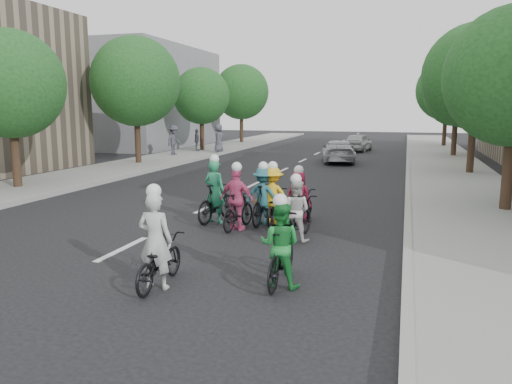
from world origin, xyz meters
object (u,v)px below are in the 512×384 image
at_px(cyclist_0, 158,254).
at_px(cyclist_7, 264,200).
at_px(cyclist_4, 299,203).
at_px(spectator_2, 219,138).
at_px(cyclist_3, 238,205).
at_px(follow_car_trail, 358,142).
at_px(spectator_1, 197,140).
at_px(spectator_0, 174,140).
at_px(cyclist_5, 216,199).
at_px(cyclist_6, 296,216).
at_px(follow_car_lead, 338,151).
at_px(cyclist_1, 281,251).
at_px(cyclist_2, 273,201).

height_order(cyclist_0, cyclist_7, cyclist_0).
relative_size(cyclist_4, spectator_2, 0.93).
bearing_deg(cyclist_0, cyclist_3, -91.62).
distance_m(follow_car_trail, spectator_1, 11.73).
bearing_deg(spectator_0, cyclist_7, -136.44).
bearing_deg(cyclist_5, cyclist_3, 153.81).
bearing_deg(cyclist_4, cyclist_0, 88.58).
distance_m(cyclist_5, cyclist_6, 2.80).
height_order(cyclist_0, cyclist_3, cyclist_0).
xyz_separation_m(cyclist_4, follow_car_lead, (-1.03, 15.89, 0.10)).
bearing_deg(cyclist_1, spectator_1, -62.56).
relative_size(cyclist_2, cyclist_5, 0.95).
bearing_deg(cyclist_5, cyclist_0, 111.88).
distance_m(cyclist_7, follow_car_lead, 16.33).
relative_size(cyclist_3, cyclist_7, 0.95).
distance_m(cyclist_6, cyclist_7, 1.82).
relative_size(follow_car_trail, spectator_2, 2.00).
relative_size(cyclist_5, spectator_1, 1.22).
bearing_deg(cyclist_6, cyclist_0, 74.24).
relative_size(cyclist_7, spectator_0, 0.98).
xyz_separation_m(cyclist_3, follow_car_trail, (0.65, 25.35, 0.01)).
bearing_deg(spectator_1, cyclist_3, -177.89).
distance_m(cyclist_2, follow_car_trail, 24.46).
bearing_deg(cyclist_7, cyclist_1, 113.21).
distance_m(cyclist_1, cyclist_2, 4.75).
distance_m(cyclist_2, cyclist_4, 0.73).
bearing_deg(cyclist_3, cyclist_0, 99.80).
relative_size(cyclist_1, spectator_2, 0.89).
distance_m(follow_car_lead, follow_car_trail, 8.23).
height_order(cyclist_2, spectator_0, spectator_0).
bearing_deg(cyclist_3, spectator_0, -49.88).
relative_size(cyclist_6, follow_car_trail, 0.52).
bearing_deg(follow_car_trail, cyclist_4, 99.79).
xyz_separation_m(cyclist_7, follow_car_lead, (-0.16, 16.33, -0.02)).
bearing_deg(follow_car_trail, cyclist_7, 97.73).
xyz_separation_m(spectator_1, spectator_2, (1.85, -0.57, 0.19)).
height_order(cyclist_5, spectator_1, cyclist_5).
relative_size(cyclist_2, cyclist_6, 0.90).
bearing_deg(follow_car_lead, cyclist_4, 83.48).
xyz_separation_m(cyclist_1, cyclist_5, (-2.91, 4.34, 0.03)).
bearing_deg(cyclist_6, cyclist_1, 104.88).
bearing_deg(follow_car_trail, cyclist_1, 100.92).
relative_size(spectator_0, spectator_1, 1.23).
xyz_separation_m(cyclist_0, cyclist_6, (1.63, 3.77, -0.01)).
relative_size(cyclist_0, spectator_2, 0.96).
height_order(cyclist_2, follow_car_trail, cyclist_2).
relative_size(cyclist_7, spectator_1, 1.21).
distance_m(spectator_1, spectator_2, 1.95).
height_order(cyclist_6, spectator_1, spectator_1).
relative_size(follow_car_trail, spectator_1, 2.49).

